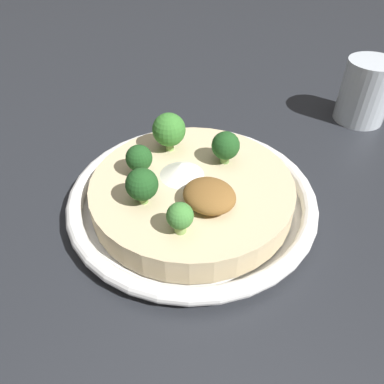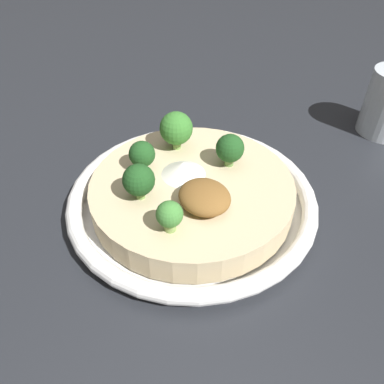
{
  "view_description": "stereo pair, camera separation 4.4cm",
  "coord_description": "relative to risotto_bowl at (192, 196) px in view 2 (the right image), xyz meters",
  "views": [
    {
      "loc": [
        0.24,
        -0.23,
        0.31
      ],
      "look_at": [
        0.0,
        0.0,
        0.02
      ],
      "focal_mm": 35.0,
      "sensor_mm": 36.0,
      "label": 1
    },
    {
      "loc": [
        0.27,
        -0.19,
        0.31
      ],
      "look_at": [
        0.0,
        0.0,
        0.02
      ],
      "focal_mm": 35.0,
      "sensor_mm": 36.0,
      "label": 2
    }
  ],
  "objects": [
    {
      "name": "cheese_sprinkle",
      "position": [
        -0.02,
        -0.0,
        0.03
      ],
      "size": [
        0.05,
        0.05,
        0.02
      ],
      "color": "white",
      "rests_on": "risotto_bowl"
    },
    {
      "name": "ground_plane",
      "position": [
        0.0,
        0.0,
        -0.02
      ],
      "size": [
        6.0,
        6.0,
        0.0
      ],
      "primitive_type": "plane",
      "color": "#23262B"
    },
    {
      "name": "broccoli_front_left",
      "position": [
        -0.05,
        -0.03,
        0.04
      ],
      "size": [
        0.03,
        0.03,
        0.04
      ],
      "color": "#759E4C",
      "rests_on": "risotto_bowl"
    },
    {
      "name": "risotto_bowl",
      "position": [
        0.0,
        0.0,
        0.0
      ],
      "size": [
        0.29,
        0.29,
        0.04
      ],
      "color": "white",
      "rests_on": "ground_plane"
    },
    {
      "name": "broccoli_front",
      "position": [
        -0.01,
        -0.06,
        0.05
      ],
      "size": [
        0.03,
        0.03,
        0.04
      ],
      "color": "#759E4C",
      "rests_on": "risotto_bowl"
    },
    {
      "name": "crispy_onion_garnish",
      "position": [
        0.04,
        -0.01,
        0.03
      ],
      "size": [
        0.06,
        0.05,
        0.02
      ],
      "color": "brown",
      "rests_on": "risotto_bowl"
    },
    {
      "name": "broccoli_back",
      "position": [
        -0.0,
        0.06,
        0.04
      ],
      "size": [
        0.03,
        0.03,
        0.04
      ],
      "color": "#668E47",
      "rests_on": "risotto_bowl"
    },
    {
      "name": "broccoli_left",
      "position": [
        -0.07,
        0.02,
        0.05
      ],
      "size": [
        0.04,
        0.04,
        0.05
      ],
      "color": "#759E4C",
      "rests_on": "risotto_bowl"
    },
    {
      "name": "broccoli_front_right",
      "position": [
        0.05,
        -0.06,
        0.04
      ],
      "size": [
        0.03,
        0.03,
        0.03
      ],
      "color": "#84A856",
      "rests_on": "risotto_bowl"
    }
  ]
}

